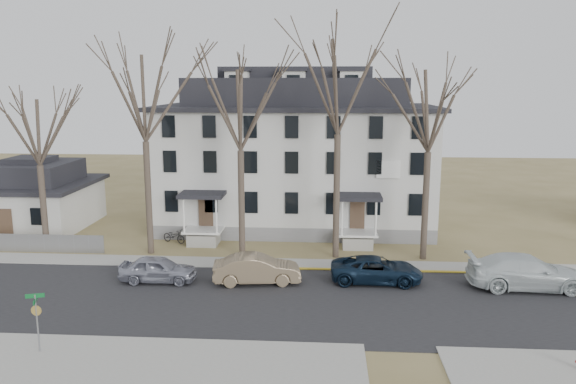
# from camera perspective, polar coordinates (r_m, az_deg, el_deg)

# --- Properties ---
(ground) EXTENTS (120.00, 120.00, 0.00)m
(ground) POSITION_cam_1_polar(r_m,az_deg,el_deg) (26.95, 2.99, -12.85)
(ground) COLOR olive
(ground) RESTS_ON ground
(main_road) EXTENTS (120.00, 10.00, 0.04)m
(main_road) POSITION_cam_1_polar(r_m,az_deg,el_deg) (28.79, 3.06, -11.24)
(main_road) COLOR #27272A
(main_road) RESTS_ON ground
(far_sidewalk) EXTENTS (120.00, 2.00, 0.08)m
(far_sidewalk) POSITION_cam_1_polar(r_m,az_deg,el_deg) (34.42, 3.22, -7.46)
(far_sidewalk) COLOR #A09F97
(far_sidewalk) RESTS_ON ground
(near_sidewalk_left) EXTENTS (20.00, 5.00, 0.08)m
(near_sidewalk_left) POSITION_cam_1_polar(r_m,az_deg,el_deg) (23.95, -17.62, -16.60)
(near_sidewalk_left) COLOR #A09F97
(near_sidewalk_left) RESTS_ON ground
(yellow_curb) EXTENTS (14.00, 0.25, 0.06)m
(yellow_curb) POSITION_cam_1_polar(r_m,az_deg,el_deg) (33.90, 11.76, -7.98)
(yellow_curb) COLOR gold
(yellow_curb) RESTS_ON ground
(boarding_house) EXTENTS (20.80, 12.36, 12.05)m
(boarding_house) POSITION_cam_1_polar(r_m,az_deg,el_deg) (43.02, 0.79, 3.65)
(boarding_house) COLOR slate
(boarding_house) RESTS_ON ground
(small_house) EXTENTS (8.70, 8.70, 5.00)m
(small_house) POSITION_cam_1_polar(r_m,az_deg,el_deg) (47.16, -24.41, -0.55)
(small_house) COLOR beige
(small_house) RESTS_ON ground
(fence) EXTENTS (14.00, 0.06, 1.20)m
(fence) POSITION_cam_1_polar(r_m,az_deg,el_deg) (41.70, -27.14, -5.38)
(fence) COLOR gray
(fence) RESTS_ON ground
(tree_far_left) EXTENTS (8.40, 8.40, 13.72)m
(tree_far_left) POSITION_cam_1_polar(r_m,az_deg,el_deg) (36.26, -14.48, 9.80)
(tree_far_left) COLOR #473B31
(tree_far_left) RESTS_ON ground
(tree_mid_left) EXTENTS (7.80, 7.80, 12.74)m
(tree_mid_left) POSITION_cam_1_polar(r_m,az_deg,el_deg) (34.88, -4.91, 8.85)
(tree_mid_left) COLOR #473B31
(tree_mid_left) RESTS_ON ground
(tree_center) EXTENTS (9.00, 9.00, 14.70)m
(tree_center) POSITION_cam_1_polar(r_m,az_deg,el_deg) (34.46, 5.15, 11.28)
(tree_center) COLOR #473B31
(tree_center) RESTS_ON ground
(tree_mid_right) EXTENTS (7.80, 7.80, 12.74)m
(tree_mid_right) POSITION_cam_1_polar(r_m,az_deg,el_deg) (35.03, 14.24, 8.56)
(tree_mid_right) COLOR #473B31
(tree_mid_right) RESTS_ON ground
(tree_bungalow) EXTENTS (6.60, 6.60, 10.78)m
(tree_bungalow) POSITION_cam_1_polar(r_m,az_deg,el_deg) (39.11, -24.16, 5.99)
(tree_bungalow) COLOR #473B31
(tree_bungalow) RESTS_ON ground
(car_silver) EXTENTS (4.24, 1.73, 1.44)m
(car_silver) POSITION_cam_1_polar(r_m,az_deg,el_deg) (32.21, -13.06, -7.70)
(car_silver) COLOR #9396A6
(car_silver) RESTS_ON ground
(car_tan) EXTENTS (4.97, 2.27, 1.58)m
(car_tan) POSITION_cam_1_polar(r_m,az_deg,el_deg) (31.23, -3.18, -7.89)
(car_tan) COLOR #7D6A50
(car_tan) RESTS_ON ground
(car_navy) EXTENTS (5.10, 2.44, 1.40)m
(car_navy) POSITION_cam_1_polar(r_m,az_deg,el_deg) (31.73, 8.98, -7.86)
(car_navy) COLOR #0F1E30
(car_navy) RESTS_ON ground
(car_white) EXTENTS (6.26, 2.62, 1.81)m
(car_white) POSITION_cam_1_polar(r_m,az_deg,el_deg) (32.98, 23.07, -7.54)
(car_white) COLOR silver
(car_white) RESTS_ON ground
(bicycle_left) EXTENTS (1.93, 1.36, 0.96)m
(bicycle_left) POSITION_cam_1_polar(r_m,az_deg,el_deg) (39.62, -11.50, -4.45)
(bicycle_left) COLOR black
(bicycle_left) RESTS_ON ground
(street_sign) EXTENTS (0.73, 0.73, 2.57)m
(street_sign) POSITION_cam_1_polar(r_m,az_deg,el_deg) (25.38, -24.18, -11.23)
(street_sign) COLOR gray
(street_sign) RESTS_ON ground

